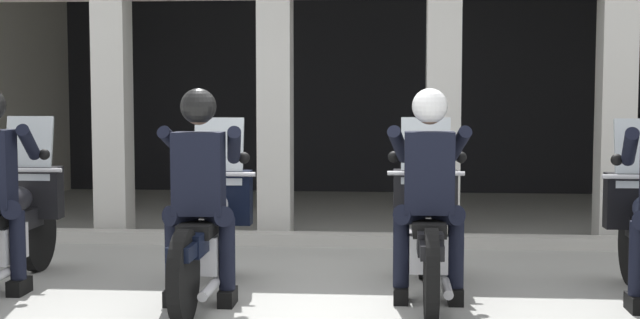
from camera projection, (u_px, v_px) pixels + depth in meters
ground_plane at (339, 236)px, 9.66m from camera, size 80.00×80.00×0.00m
station_building at (366, 57)px, 11.74m from camera, size 9.88×4.81×3.11m
kerb_strip at (356, 240)px, 9.05m from camera, size 9.38×0.24×0.12m
motorcycle_far_left at (9, 224)px, 7.21m from camera, size 0.62×2.04×1.35m
motorcycle_center_left at (208, 231)px, 6.86m from camera, size 0.62×2.04×1.35m
police_officer_center_left at (200, 177)px, 6.55m from camera, size 0.63×0.61×1.58m
motorcycle_center_right at (427, 230)px, 6.92m from camera, size 0.62×2.04×1.35m
police_officer_center_right at (429, 177)px, 6.60m from camera, size 0.63×0.61×1.58m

